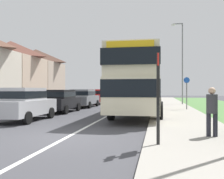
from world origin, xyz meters
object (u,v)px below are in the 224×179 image
at_px(bus_stop_sign, 158,92).
at_px(cycle_route_sign, 187,92).
at_px(parked_car_grey, 83,97).
at_px(parked_car_red, 99,96).
at_px(street_lamp_mid, 181,59).
at_px(parked_car_black, 60,100).
at_px(pedestrian_at_stop, 212,109).
at_px(parked_car_silver, 24,103).
at_px(double_decker_bus, 139,81).

height_order(bus_stop_sign, cycle_route_sign, bus_stop_sign).
xyz_separation_m(parked_car_grey, parked_car_red, (0.15, 5.32, 0.00)).
bearing_deg(street_lamp_mid, parked_car_grey, -152.04).
xyz_separation_m(bus_stop_sign, street_lamp_mid, (2.39, 19.79, 3.22)).
relative_size(parked_car_black, parked_car_grey, 0.92).
distance_m(parked_car_red, cycle_route_sign, 11.51).
bearing_deg(parked_car_grey, bus_stop_sign, -66.27).
distance_m(parked_car_grey, parked_car_red, 5.32).
xyz_separation_m(parked_car_black, pedestrian_at_stop, (8.38, -8.32, 0.10)).
bearing_deg(pedestrian_at_stop, parked_car_grey, 121.38).
height_order(parked_car_silver, street_lamp_mid, street_lamp_mid).
bearing_deg(double_decker_bus, bus_stop_sign, -82.77).
xyz_separation_m(parked_car_red, bus_stop_sign, (6.45, -20.34, 0.65)).
height_order(pedestrian_at_stop, bus_stop_sign, bus_stop_sign).
xyz_separation_m(parked_car_silver, bus_stop_sign, (6.72, -4.95, 0.62)).
bearing_deg(pedestrian_at_stop, double_decker_bus, 110.25).
relative_size(parked_car_red, pedestrian_at_stop, 2.63).
height_order(parked_car_silver, parked_car_grey, parked_car_silver).
xyz_separation_m(parked_car_black, bus_stop_sign, (6.71, -9.77, 0.67)).
xyz_separation_m(bus_stop_sign, cycle_route_sign, (2.13, 12.68, -0.11)).
relative_size(parked_car_silver, bus_stop_sign, 1.58).
relative_size(parked_car_grey, pedestrian_at_stop, 2.71).
height_order(parked_car_silver, parked_car_red, parked_car_silver).
distance_m(parked_car_grey, bus_stop_sign, 16.42).
xyz_separation_m(parked_car_red, street_lamp_mid, (8.84, -0.55, 3.87)).
relative_size(parked_car_black, parked_car_red, 0.95).
bearing_deg(parked_car_red, pedestrian_at_stop, -66.72).
bearing_deg(parked_car_black, double_decker_bus, -6.80).
distance_m(double_decker_bus, pedestrian_at_stop, 8.25).
distance_m(pedestrian_at_stop, street_lamp_mid, 18.74).
relative_size(parked_car_red, street_lamp_mid, 0.52).
xyz_separation_m(cycle_route_sign, street_lamp_mid, (0.26, 7.11, 3.33)).
relative_size(parked_car_silver, parked_car_red, 0.94).
height_order(parked_car_black, street_lamp_mid, street_lamp_mid).
bearing_deg(pedestrian_at_stop, parked_car_black, 135.21).
bearing_deg(cycle_route_sign, street_lamp_mid, 87.92).
bearing_deg(cycle_route_sign, parked_car_silver, -138.82).
relative_size(parked_car_grey, street_lamp_mid, 0.54).
height_order(parked_car_black, bus_stop_sign, bus_stop_sign).
relative_size(bus_stop_sign, cycle_route_sign, 1.03).
bearing_deg(street_lamp_mid, bus_stop_sign, -96.87).
bearing_deg(cycle_route_sign, parked_car_grey, 165.03).
bearing_deg(pedestrian_at_stop, street_lamp_mid, 87.77).
height_order(parked_car_red, pedestrian_at_stop, pedestrian_at_stop).
relative_size(parked_car_silver, cycle_route_sign, 1.63).
height_order(parked_car_silver, bus_stop_sign, bus_stop_sign).
distance_m(parked_car_silver, parked_car_black, 4.83).
height_order(double_decker_bus, street_lamp_mid, street_lamp_mid).
bearing_deg(parked_car_black, street_lamp_mid, 47.76).
height_order(parked_car_grey, pedestrian_at_stop, pedestrian_at_stop).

